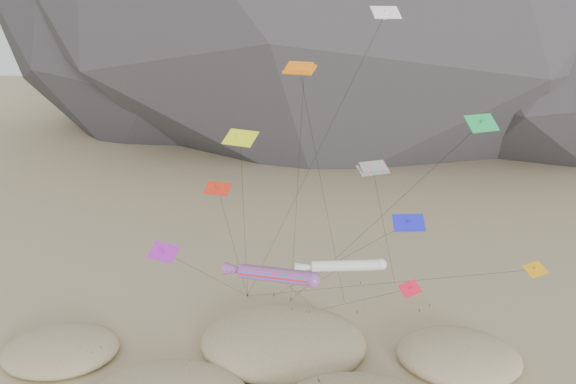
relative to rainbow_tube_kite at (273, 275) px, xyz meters
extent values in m
ellipsoid|color=#CCB789|center=(0.11, 7.08, -10.13)|extent=(15.23, 12.95, 3.21)
ellipsoid|color=#CCB789|center=(15.72, 6.32, -10.27)|extent=(10.87, 9.24, 2.59)
ellipsoid|color=#CCB789|center=(-19.83, 4.44, -10.37)|extent=(10.51, 8.94, 2.17)
ellipsoid|color=black|center=(-6.82, 1.00, -10.16)|extent=(2.08, 1.78, 0.62)
ellipsoid|color=black|center=(1.69, 9.37, -9.86)|extent=(3.10, 2.66, 0.93)
ellipsoid|color=black|center=(2.88, 5.68, -9.96)|extent=(2.20, 1.88, 0.66)
ellipsoid|color=black|center=(16.43, 8.34, -10.16)|extent=(2.09, 1.79, 0.63)
ellipsoid|color=black|center=(15.47, 5.11, -10.26)|extent=(2.19, 1.88, 0.66)
ellipsoid|color=black|center=(-18.93, 3.93, -10.36)|extent=(2.33, 2.00, 0.70)
ellipsoid|color=black|center=(-16.95, 3.83, -10.46)|extent=(2.07, 1.77, 0.62)
cylinder|color=#3F2D1E|center=(0.07, 16.08, -10.71)|extent=(0.08, 0.08, 0.30)
cylinder|color=#3F2D1E|center=(2.71, 14.03, -10.71)|extent=(0.08, 0.08, 0.30)
cylinder|color=#3F2D1E|center=(7.12, 14.08, -10.71)|extent=(0.08, 0.08, 0.30)
cylinder|color=#3F2D1E|center=(7.69, 20.75, -10.71)|extent=(0.08, 0.08, 0.30)
cylinder|color=#3F2D1E|center=(14.77, 16.10, -10.71)|extent=(0.08, 0.08, 0.30)
cylinder|color=#3F2D1E|center=(-1.88, 17.00, -10.71)|extent=(0.08, 0.08, 0.30)
cylinder|color=#3F2D1E|center=(13.54, 14.95, -10.71)|extent=(0.08, 0.08, 0.30)
cylinder|color=#3F2D1E|center=(-4.72, 16.72, -10.71)|extent=(0.08, 0.08, 0.30)
cylinder|color=#FF1A2C|center=(0.26, -0.11, 0.04)|extent=(6.08, 3.30, 1.73)
sphere|color=#FF1A2C|center=(3.06, -1.24, 0.28)|extent=(1.16, 1.16, 1.16)
cone|color=#FF1A2C|center=(-2.81, 1.12, -0.27)|extent=(2.69, 1.86, 1.24)
cylinder|color=black|center=(1.79, 6.91, -5.41)|extent=(3.08, 14.06, 10.91)
cylinder|color=silver|center=(5.53, 3.14, -0.50)|extent=(5.49, 0.92, 1.25)
sphere|color=silver|center=(8.25, 3.11, -0.28)|extent=(0.91, 0.91, 0.91)
cone|color=silver|center=(2.54, 3.17, -0.77)|extent=(2.23, 0.80, 0.93)
cylinder|color=black|center=(2.99, 10.45, -5.68)|extent=(5.11, 14.65, 10.38)
cube|color=orange|center=(1.54, 5.50, 14.52)|extent=(2.69, 1.98, 0.74)
cube|color=orange|center=(1.54, 5.50, 14.71)|extent=(2.25, 1.61, 0.72)
cylinder|color=black|center=(3.68, 10.90, 1.83)|extent=(4.30, 10.83, 25.38)
cube|color=#F83D1A|center=(7.19, 2.15, 7.70)|extent=(2.58, 1.98, 0.66)
cube|color=#F83D1A|center=(7.19, 2.15, 7.92)|extent=(2.17, 1.63, 0.65)
cylinder|color=black|center=(9.39, 11.05, -1.58)|extent=(4.43, 17.82, 18.58)
cube|color=#D5EB18|center=(-2.48, 1.82, 9.93)|extent=(2.80, 2.22, 0.94)
cube|color=#D5EB18|center=(-2.48, 1.82, 9.78)|extent=(0.39, 0.38, 0.85)
cylinder|color=black|center=(-3.60, 9.27, -0.44)|extent=(2.26, 14.92, 20.75)
cube|color=green|center=(15.16, 4.42, 10.81)|extent=(2.82, 2.29, 1.13)
cube|color=green|center=(15.16, 4.42, 10.66)|extent=(0.46, 0.50, 0.84)
cylinder|color=black|center=(7.61, 10.25, 0.00)|extent=(15.12, 11.70, 21.63)
cube|color=red|center=(10.11, -0.26, -0.59)|extent=(1.91, 1.83, 0.72)
cube|color=red|center=(10.11, -0.26, -0.74)|extent=(0.31, 0.32, 0.60)
cylinder|color=black|center=(6.41, 6.89, -5.70)|extent=(7.43, 14.32, 10.24)
cube|color=silver|center=(7.88, 6.16, 18.62)|extent=(2.38, 1.74, 0.91)
cube|color=silver|center=(7.88, 6.16, 18.47)|extent=(0.35, 0.38, 0.72)
cylinder|color=black|center=(1.58, 11.44, 3.91)|extent=(12.63, 10.59, 29.44)
cube|color=#181BCF|center=(9.89, 1.17, 3.99)|extent=(2.41, 1.35, 1.00)
cube|color=#181BCF|center=(9.89, 1.17, 3.84)|extent=(0.31, 0.37, 0.76)
cylinder|color=black|center=(4.00, 9.08, -3.41)|extent=(11.79, 15.86, 14.81)
cube|color=purple|center=(-8.33, 0.38, 1.35)|extent=(2.68, 2.03, 1.00)
cube|color=purple|center=(-8.33, 0.38, 1.20)|extent=(0.39, 0.41, 0.81)
cylinder|color=black|center=(-6.52, 8.55, -4.73)|extent=(3.64, 16.36, 12.17)
cube|color=#3A1BA1|center=(1.89, 6.38, 14.63)|extent=(1.76, 1.35, 0.67)
cube|color=#3A1BA1|center=(1.89, 6.38, 14.48)|extent=(0.27, 0.29, 0.53)
cylinder|color=black|center=(0.98, 11.23, 1.91)|extent=(1.85, 9.73, 25.44)
cube|color=red|center=(-4.93, 4.77, 5.13)|extent=(2.31, 1.57, 0.81)
cube|color=red|center=(-4.93, 4.77, 4.98)|extent=(0.31, 0.30, 0.72)
cylinder|color=black|center=(-4.82, 10.75, -2.84)|extent=(0.24, 11.97, 15.95)
cube|color=orange|center=(20.24, 3.75, -0.53)|extent=(2.27, 2.08, 0.68)
cube|color=orange|center=(20.24, 3.75, -0.68)|extent=(0.29, 0.28, 0.70)
cylinder|color=black|center=(7.76, 10.23, -5.67)|extent=(24.97, 13.00, 10.30)
camera|label=1|loc=(4.38, -37.71, 18.34)|focal=35.00mm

